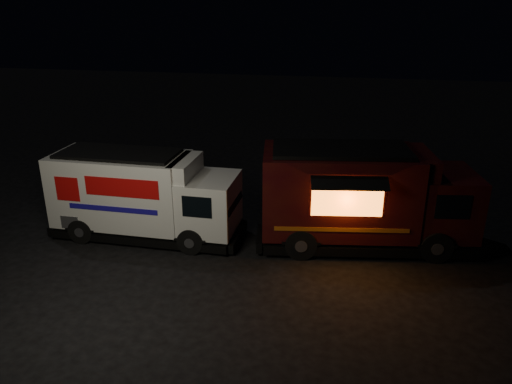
% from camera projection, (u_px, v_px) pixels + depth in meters
% --- Properties ---
extents(ground, '(80.00, 80.00, 0.00)m').
position_uv_depth(ground, '(237.00, 267.00, 14.87)').
color(ground, black).
rests_on(ground, ground).
extents(white_truck, '(6.38, 2.24, 2.88)m').
position_uv_depth(white_truck, '(146.00, 195.00, 16.39)').
color(white_truck, silver).
rests_on(white_truck, ground).
extents(red_truck, '(7.25, 3.55, 3.23)m').
position_uv_depth(red_truck, '(367.00, 197.00, 15.77)').
color(red_truck, '#360F09').
rests_on(red_truck, ground).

